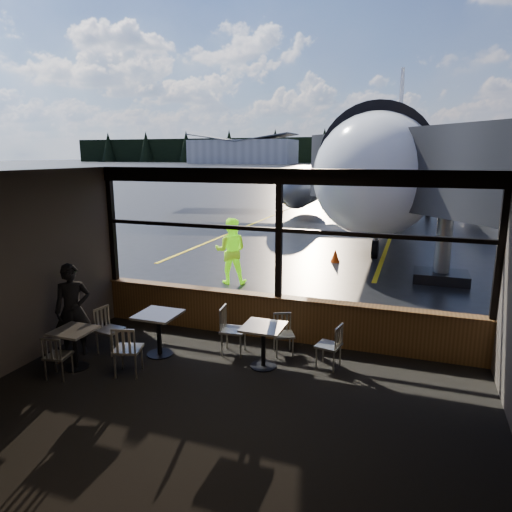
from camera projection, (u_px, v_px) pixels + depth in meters
The scene contains 31 objects.
ground_plane at pixel (409, 169), 120.01m from camera, with size 520.00×520.00×0.00m, color black.
carpet_floor at pixel (220, 413), 6.76m from camera, with size 8.00×6.00×0.01m, color black.
ceiling at pixel (215, 175), 6.01m from camera, with size 8.00×6.00×0.04m, color #38332D.
wall_left at pixel (1, 277), 7.68m from camera, with size 0.04×6.00×3.50m, color #483F39.
wall_back at pixel (63, 413), 3.62m from camera, with size 8.00×0.04×3.50m, color #483F39.
window_sill at pixel (278, 318), 9.43m from camera, with size 8.00×0.28×0.90m, color brown.
window_header at pixel (280, 176), 8.80m from camera, with size 8.00×0.18×0.30m, color black.
mullion_left at pixel (112, 225), 10.33m from camera, with size 0.12×0.12×2.60m, color black.
mullion_centre at pixel (279, 235), 9.05m from camera, with size 0.12×0.12×2.60m, color black.
mullion_right at pixel (501, 248), 7.77m from camera, with size 0.12×0.12×2.60m, color black.
window_transom at pixel (279, 230), 9.03m from camera, with size 8.00×0.10×0.08m, color black.
airliner at pixel (394, 121), 27.43m from camera, with size 31.21×37.45×11.44m, color white, non-canonical shape.
jet_bridge at pixel (457, 200), 12.88m from camera, with size 9.42×11.52×5.03m, color #2A2B2D, non-canonical shape.
cafe_table_near at pixel (263, 347), 8.17m from camera, with size 0.72×0.72×0.79m, color #ADA79F, non-canonical shape.
cafe_table_mid at pixel (159, 334), 8.67m from camera, with size 0.76×0.76×0.84m, color #A49F97, non-canonical shape.
cafe_table_left at pixel (75, 349), 8.14m from camera, with size 0.67×0.67×0.73m, color #9C968F, non-canonical shape.
chair_near_e at pixel (329, 346), 8.13m from camera, with size 0.46×0.46×0.84m, color #ACA79B, non-canonical shape.
chair_near_w at pixel (233, 331), 8.71m from camera, with size 0.51×0.51×0.94m, color #B5B0A4, non-canonical shape.
chair_near_n at pixel (284, 335), 8.69m from camera, with size 0.43×0.43×0.80m, color #AAA59A, non-canonical shape.
chair_mid_s at pixel (128, 350), 7.88m from camera, with size 0.51×0.51×0.93m, color beige, non-canonical shape.
chair_mid_w at pixel (110, 330), 8.78m from camera, with size 0.49×0.49×0.90m, color beige, non-canonical shape.
chair_left_s at pixel (58, 356), 7.77m from camera, with size 0.43×0.43×0.80m, color beige, non-canonical shape.
passenger at pixel (73, 310), 8.60m from camera, with size 0.65×0.43×1.78m, color black.
ground_crew at pixel (231, 251), 13.50m from camera, with size 0.95×0.74×1.95m, color #BFF219.
cone_nose at pixel (335, 256), 16.27m from camera, with size 0.33×0.33×0.46m, color #F25707.
hangar_left at pixel (243, 151), 196.77m from camera, with size 45.00×18.00×11.00m, color silver, non-canonical shape.
hangar_mid at pixel (414, 152), 178.77m from camera, with size 38.00×15.00×10.00m, color silver, non-canonical shape.
fuel_tank_a at pixel (336, 157), 186.18m from camera, with size 8.00×8.00×6.00m, color silver.
fuel_tank_b at pixel (361, 157), 182.93m from camera, with size 8.00×8.00×6.00m, color silver.
fuel_tank_c at pixel (386, 157), 179.69m from camera, with size 8.00×8.00×6.00m, color silver.
treeline at pixel (415, 150), 201.57m from camera, with size 360.00×3.00×12.00m, color black.
Camera 1 is at (2.54, -8.57, 3.76)m, focal length 32.00 mm.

